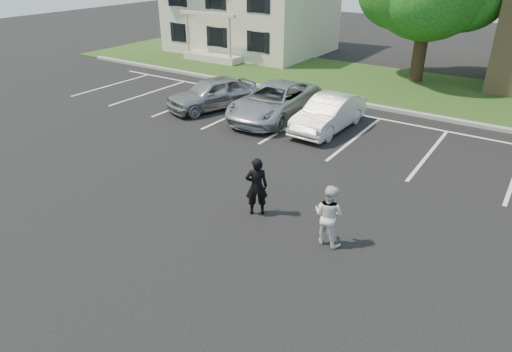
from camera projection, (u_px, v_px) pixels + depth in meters
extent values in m
plane|color=black|center=(235.00, 234.00, 11.76)|extent=(90.00, 90.00, 0.00)
cube|color=gray|center=(390.00, 109.00, 20.67)|extent=(40.00, 0.30, 0.15)
cube|color=#1F4116|center=(416.00, 90.00, 23.67)|extent=(44.00, 8.00, 0.08)
cube|color=silver|center=(112.00, 85.00, 24.65)|extent=(0.12, 5.20, 0.01)
cube|color=silver|center=(149.00, 93.00, 23.27)|extent=(0.12, 5.20, 0.01)
cube|color=silver|center=(191.00, 102.00, 21.88)|extent=(0.12, 5.20, 0.01)
cube|color=silver|center=(238.00, 112.00, 20.49)|extent=(0.12, 5.20, 0.01)
cube|color=silver|center=(293.00, 124.00, 19.11)|extent=(0.12, 5.20, 0.01)
cube|color=silver|center=(355.00, 138.00, 17.72)|extent=(0.12, 5.20, 0.01)
cube|color=silver|center=(429.00, 154.00, 16.33)|extent=(0.12, 5.20, 0.01)
cube|color=silver|center=(412.00, 125.00, 19.04)|extent=(34.00, 0.12, 0.01)
cube|color=beige|center=(251.00, 13.00, 31.95)|extent=(10.00, 8.00, 5.20)
cube|color=beige|center=(215.00, 57.00, 29.79)|extent=(4.00, 1.60, 0.50)
cylinder|color=beige|center=(188.00, 39.00, 29.70)|extent=(0.18, 0.18, 2.70)
cylinder|color=beige|center=(230.00, 44.00, 28.01)|extent=(0.18, 0.18, 2.70)
cube|color=beige|center=(207.00, 14.00, 28.12)|extent=(4.20, 0.25, 0.20)
cube|color=black|center=(217.00, 37.00, 29.44)|extent=(0.90, 0.06, 1.20)
cube|color=black|center=(209.00, 36.00, 29.76)|extent=(0.32, 0.05, 1.25)
cube|color=black|center=(225.00, 38.00, 29.12)|extent=(0.32, 0.05, 1.25)
cylinder|color=black|center=(419.00, 52.00, 24.55)|extent=(0.70, 0.70, 3.20)
imported|color=black|center=(257.00, 186.00, 12.31)|extent=(0.73, 0.69, 1.67)
imported|color=silver|center=(329.00, 215.00, 11.06)|extent=(0.83, 0.68, 1.59)
imported|color=#A0A1A5|center=(212.00, 93.00, 20.71)|extent=(3.08, 4.56, 1.44)
imported|color=#A4A7AC|center=(274.00, 101.00, 19.58)|extent=(2.63, 5.34, 1.46)
imported|color=silver|center=(329.00, 114.00, 18.26)|extent=(1.60, 4.18, 1.36)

